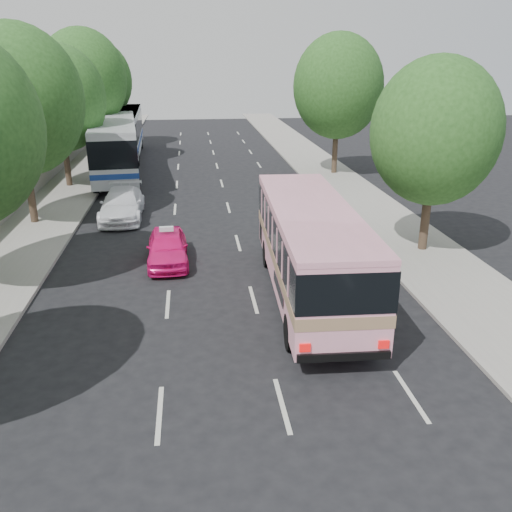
{
  "coord_description": "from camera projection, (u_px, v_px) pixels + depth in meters",
  "views": [
    {
      "loc": [
        -0.92,
        -12.72,
        7.85
      ],
      "look_at": [
        1.08,
        3.96,
        1.6
      ],
      "focal_mm": 38.0,
      "sensor_mm": 36.0,
      "label": 1
    }
  ],
  "objects": [
    {
      "name": "sidewalk_right",
      "position": [
        342.0,
        186.0,
        34.22
      ],
      "size": [
        4.0,
        90.0,
        0.12
      ],
      "primitive_type": "cube",
      "color": "#9E998E",
      "rests_on": "ground"
    },
    {
      "name": "white_pickup",
      "position": [
        122.0,
        204.0,
        27.5
      ],
      "size": [
        2.12,
        5.07,
        1.46
      ],
      "primitive_type": "imported",
      "rotation": [
        0.0,
        0.0,
        0.01
      ],
      "color": "white",
      "rests_on": "ground"
    },
    {
      "name": "tree_left_e",
      "position": [
        84.0,
        76.0,
        39.36
      ],
      "size": [
        6.3,
        6.3,
        9.82
      ],
      "color": "#38281E",
      "rests_on": "ground"
    },
    {
      "name": "tree_left_f",
      "position": [
        98.0,
        78.0,
        46.93
      ],
      "size": [
        5.88,
        5.88,
        9.16
      ],
      "color": "#38281E",
      "rests_on": "ground"
    },
    {
      "name": "tree_right_near",
      "position": [
        438.0,
        127.0,
        21.24
      ],
      "size": [
        5.1,
        5.1,
        7.95
      ],
      "color": "#38281E",
      "rests_on": "ground"
    },
    {
      "name": "ground",
      "position": [
        234.0,
        363.0,
        14.68
      ],
      "size": [
        120.0,
        120.0,
        0.0
      ],
      "primitive_type": "plane",
      "color": "black",
      "rests_on": "ground"
    },
    {
      "name": "tour_coach_rear",
      "position": [
        123.0,
        129.0,
        43.83
      ],
      "size": [
        3.22,
        12.42,
        3.68
      ],
      "rotation": [
        0.0,
        0.0,
        0.05
      ],
      "color": "white",
      "rests_on": "ground"
    },
    {
      "name": "taxi_roof_sign",
      "position": [
        166.0,
        229.0,
        21.28
      ],
      "size": [
        0.56,
        0.2,
        0.18
      ],
      "primitive_type": "cube",
      "rotation": [
        0.0,
        0.0,
        0.03
      ],
      "color": "silver",
      "rests_on": "pink_taxi"
    },
    {
      "name": "tree_left_d",
      "position": [
        60.0,
        95.0,
        32.18
      ],
      "size": [
        5.52,
        5.52,
        8.6
      ],
      "color": "#38281E",
      "rests_on": "ground"
    },
    {
      "name": "tour_coach_front",
      "position": [
        115.0,
        144.0,
        36.08
      ],
      "size": [
        4.06,
        12.95,
        3.81
      ],
      "rotation": [
        0.0,
        0.0,
        0.1
      ],
      "color": "silver",
      "rests_on": "ground"
    },
    {
      "name": "tree_right_far",
      "position": [
        340.0,
        83.0,
        35.84
      ],
      "size": [
        6.0,
        6.0,
        9.35
      ],
      "color": "#38281E",
      "rests_on": "ground"
    },
    {
      "name": "low_wall",
      "position": [
        32.0,
        181.0,
        31.82
      ],
      "size": [
        0.3,
        90.0,
        1.5
      ],
      "primitive_type": "cube",
      "color": "#9E998E",
      "rests_on": "sidewalk_left"
    },
    {
      "name": "sidewalk_left",
      "position": [
        65.0,
        194.0,
        32.31
      ],
      "size": [
        4.0,
        90.0,
        0.15
      ],
      "primitive_type": "cube",
      "color": "#9E998E",
      "rests_on": "ground"
    },
    {
      "name": "pink_taxi",
      "position": [
        167.0,
        247.0,
        21.55
      ],
      "size": [
        1.72,
        3.99,
        1.34
      ],
      "primitive_type": "imported",
      "rotation": [
        0.0,
        0.0,
        0.03
      ],
      "color": "#FB157D",
      "rests_on": "ground"
    },
    {
      "name": "pink_bus",
      "position": [
        310.0,
        242.0,
        18.02
      ],
      "size": [
        2.95,
        10.23,
        3.23
      ],
      "rotation": [
        0.0,
        0.0,
        -0.04
      ],
      "color": "#FCA2BA",
      "rests_on": "ground"
    },
    {
      "name": "tree_left_c",
      "position": [
        18.0,
        96.0,
        24.55
      ],
      "size": [
        6.0,
        6.0,
        9.35
      ],
      "color": "#38281E",
      "rests_on": "ground"
    }
  ]
}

